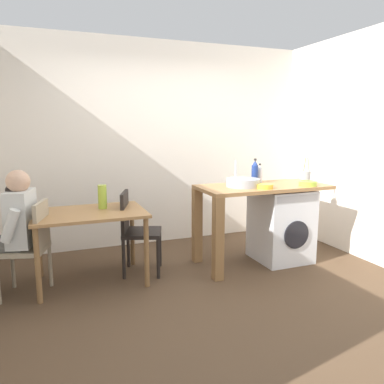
% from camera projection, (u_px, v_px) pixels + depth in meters
% --- Properties ---
extents(ground_plane, '(5.46, 5.46, 0.00)m').
position_uv_depth(ground_plane, '(207.00, 289.00, 3.69)').
color(ground_plane, '#4C3826').
extents(wall_back, '(4.60, 0.10, 2.70)m').
position_uv_depth(wall_back, '(157.00, 144.00, 5.06)').
color(wall_back, silver).
rests_on(wall_back, ground_plane).
extents(wall_counter_side, '(0.10, 3.80, 2.70)m').
position_uv_depth(wall_counter_side, '(383.00, 148.00, 4.22)').
color(wall_counter_side, silver).
rests_on(wall_counter_side, ground_plane).
extents(dining_table, '(1.10, 0.76, 0.74)m').
position_uv_depth(dining_table, '(90.00, 221.00, 3.78)').
color(dining_table, '#9E7042').
rests_on(dining_table, ground_plane).
extents(chair_person_seat, '(0.49, 0.49, 0.90)m').
position_uv_depth(chair_person_seat, '(31.00, 243.00, 3.49)').
color(chair_person_seat, gray).
rests_on(chair_person_seat, ground_plane).
extents(chair_opposite, '(0.51, 0.51, 0.90)m').
position_uv_depth(chair_opposite, '(135.00, 228.00, 4.04)').
color(chair_opposite, black).
rests_on(chair_opposite, ground_plane).
extents(seated_person, '(0.55, 0.54, 1.20)m').
position_uv_depth(seated_person, '(12.00, 227.00, 3.45)').
color(seated_person, '#595651').
rests_on(seated_person, ground_plane).
extents(kitchen_counter, '(1.50, 0.68, 0.92)m').
position_uv_depth(kitchen_counter, '(247.00, 200.00, 4.24)').
color(kitchen_counter, '#9E7042').
rests_on(kitchen_counter, ground_plane).
extents(washing_machine, '(0.60, 0.61, 0.86)m').
position_uv_depth(washing_machine, '(281.00, 225.00, 4.46)').
color(washing_machine, silver).
rests_on(washing_machine, ground_plane).
extents(sink_basin, '(0.38, 0.38, 0.09)m').
position_uv_depth(sink_basin, '(243.00, 183.00, 4.19)').
color(sink_basin, '#9EA0A5').
rests_on(sink_basin, kitchen_counter).
extents(tap, '(0.02, 0.02, 0.28)m').
position_uv_depth(tap, '(236.00, 172.00, 4.34)').
color(tap, '#B2B2B7').
rests_on(tap, kitchen_counter).
extents(bottle_tall_green, '(0.08, 0.08, 0.29)m').
position_uv_depth(bottle_tall_green, '(255.00, 172.00, 4.42)').
color(bottle_tall_green, navy).
rests_on(bottle_tall_green, kitchen_counter).
extents(bottle_squat_brown, '(0.06, 0.06, 0.23)m').
position_uv_depth(bottle_squat_brown, '(260.00, 174.00, 4.50)').
color(bottle_squat_brown, silver).
rests_on(bottle_squat_brown, kitchen_counter).
extents(mixing_bowl, '(0.18, 0.18, 0.05)m').
position_uv_depth(mixing_bowl, '(265.00, 186.00, 4.06)').
color(mixing_bowl, gold).
rests_on(mixing_bowl, kitchen_counter).
extents(utensil_crock, '(0.11, 0.11, 0.30)m').
position_uv_depth(utensil_crock, '(306.00, 176.00, 4.55)').
color(utensil_crock, gray).
rests_on(utensil_crock, kitchen_counter).
extents(colander, '(0.20, 0.20, 0.06)m').
position_uv_depth(colander, '(308.00, 183.00, 4.24)').
color(colander, '#A8C63D').
rests_on(colander, kitchen_counter).
extents(vase, '(0.09, 0.09, 0.25)m').
position_uv_depth(vase, '(102.00, 197.00, 3.88)').
color(vase, '#A8C63D').
rests_on(vase, dining_table).
extents(scissors, '(0.15, 0.06, 0.01)m').
position_uv_depth(scissors, '(264.00, 186.00, 4.18)').
color(scissors, '#B2B2B7').
rests_on(scissors, kitchen_counter).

